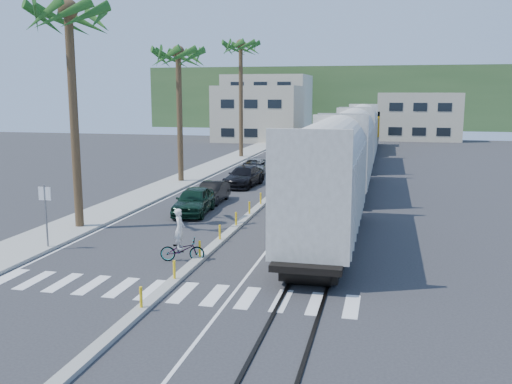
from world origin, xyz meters
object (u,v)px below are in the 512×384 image
at_px(car_second, 212,192).
at_px(car_lead, 194,201).
at_px(cyclist, 182,245).
at_px(street_sign, 46,207).

bearing_deg(car_second, car_lead, -90.74).
xyz_separation_m(car_second, cyclist, (2.64, -12.78, 0.04)).
xyz_separation_m(street_sign, car_lead, (3.96, 8.87, -1.18)).
relative_size(street_sign, car_lead, 0.63).
distance_m(car_second, cyclist, 13.05).
xyz_separation_m(street_sign, car_second, (3.96, 12.48, -1.29)).
height_order(car_lead, cyclist, cyclist).
bearing_deg(street_sign, car_second, 72.41).
distance_m(street_sign, car_second, 13.16).
bearing_deg(street_sign, car_lead, 65.96).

